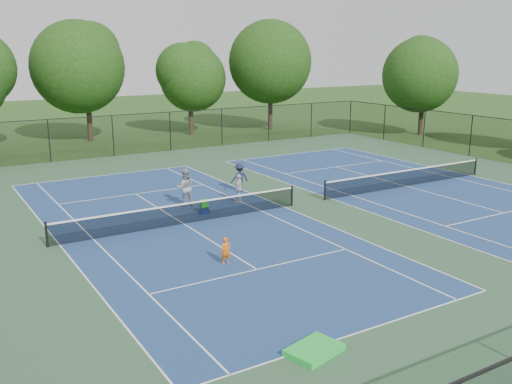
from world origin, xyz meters
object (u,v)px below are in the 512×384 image
ball_crate (204,211)px  child_player (226,251)px  tree_back_d (271,58)px  bystander_b (240,177)px  tree_back_b (85,62)px  ball_hopper (204,204)px  tree_side_e (424,70)px  bystander_a (239,188)px  instructor (185,187)px  tree_back_c (190,74)px

ball_crate → child_player: bearing=-109.3°
tree_back_d → bystander_b: bearing=-126.5°
tree_back_b → ball_hopper: (-1.47, -24.97, -6.11)m
bystander_b → ball_hopper: size_ratio=3.87×
tree_side_e → bystander_a: size_ratio=5.97×
instructor → bystander_b: bearing=-150.7°
child_player → instructor: (2.04, 8.12, 0.44)m
tree_back_d → tree_side_e: (10.00, -10.00, -1.02)m
tree_back_b → tree_back_c: size_ratio=1.19×
tree_side_e → tree_back_c: bearing=148.6°
tree_side_e → ball_hopper: 31.73m
bystander_b → tree_side_e: bearing=-155.4°
tree_back_b → tree_back_c: (9.00, -1.00, -1.11)m
tree_back_d → bystander_b: size_ratio=6.55×
tree_back_b → tree_back_d: 17.12m
tree_back_c → tree_back_d: size_ratio=0.81×
instructor → bystander_b: instructor is taller
instructor → bystander_b: size_ratio=1.21×
ball_crate → instructor: bearing=95.9°
tree_back_d → ball_crate: (-18.47, -22.97, -6.68)m
tree_back_b → ball_crate: 25.84m
tree_back_d → bystander_b: 25.62m
tree_back_b → bystander_b: (2.18, -22.01, -5.80)m
tree_back_b → bystander_a: size_ratio=6.75×
bystander_a → bystander_b: size_ratio=0.94×
tree_back_c → instructor: tree_back_c is taller
bystander_a → ball_hopper: (-2.50, -1.01, -0.26)m
tree_back_b → ball_crate: tree_back_b is taller
tree_back_c → tree_side_e: 21.10m
instructor → bystander_b: 4.02m
tree_back_c → tree_side_e: (18.00, -11.00, 0.33)m
tree_back_b → tree_side_e: 29.56m
bystander_b → child_player: bearing=60.4°
tree_back_c → bystander_b: bearing=-108.0°
tree_back_c → tree_back_d: bearing=-7.1°
child_player → instructor: 8.39m
bystander_b → ball_hopper: (-3.65, -2.96, -0.30)m
tree_back_d → tree_side_e: 14.18m
ball_crate → ball_hopper: (0.00, 0.00, 0.35)m
tree_side_e → bystander_a: 29.03m
ball_hopper → tree_back_b: bearing=86.6°
bystander_a → ball_crate: bystander_a is taller
bystander_a → ball_hopper: size_ratio=3.63×
tree_back_c → ball_hopper: tree_back_c is taller
tree_side_e → ball_hopper: (-28.47, -12.97, -5.32)m
bystander_a → ball_crate: (-2.50, -1.01, -0.60)m
bystander_a → instructor: bearing=-60.7°
instructor → bystander_a: 2.80m
tree_back_d → tree_back_b: bearing=173.3°
tree_back_c → bystander_a: size_ratio=5.65×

